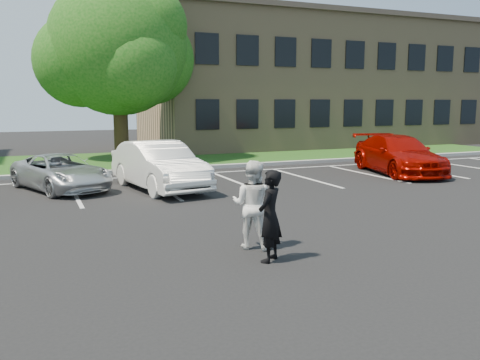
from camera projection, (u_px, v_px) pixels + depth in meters
name	position (u px, v px, depth m)	size (l,w,h in m)	color
ground_plane	(260.00, 250.00, 9.90)	(90.00, 90.00, 0.00)	black
curb	(137.00, 171.00, 20.83)	(40.00, 0.30, 0.15)	gray
grass_strip	(121.00, 161.00, 24.49)	(44.00, 8.00, 0.08)	#194911
stall_lines	(192.00, 181.00, 18.60)	(34.00, 5.36, 0.01)	silver
office_building	(311.00, 83.00, 34.65)	(22.40, 10.40, 8.30)	#9C8560
tree	(120.00, 50.00, 24.39)	(7.80, 7.20, 8.80)	black
man_black_suit	(270.00, 216.00, 9.12)	(0.61, 0.40, 1.68)	black
man_white_shirt	(252.00, 205.00, 9.96)	(0.85, 0.66, 1.75)	white
car_silver_minivan	(61.00, 172.00, 16.60)	(1.95, 4.23, 1.18)	silver
car_white_sedan	(159.00, 166.00, 16.67)	(1.68, 4.81, 1.58)	white
car_red_compact	(398.00, 155.00, 20.44)	(2.13, 5.25, 1.52)	#960800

